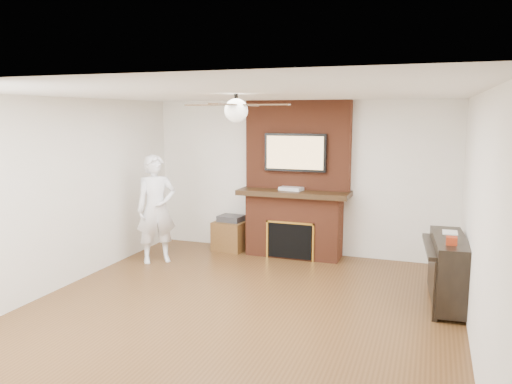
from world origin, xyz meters
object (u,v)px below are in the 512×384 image
(fireplace, at_px, (295,195))
(side_table, at_px, (231,234))
(person, at_px, (156,209))
(piano, at_px, (448,269))

(fireplace, bearing_deg, side_table, -176.51)
(person, bearing_deg, piano, -46.01)
(side_table, bearing_deg, person, -122.35)
(fireplace, relative_size, person, 1.50)
(fireplace, height_order, person, fireplace)
(fireplace, distance_m, side_table, 1.32)
(piano, bearing_deg, side_table, 153.02)
(person, distance_m, piano, 4.25)
(side_table, height_order, piano, piano)
(fireplace, bearing_deg, person, -150.21)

